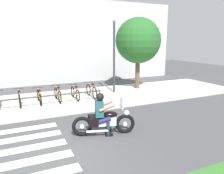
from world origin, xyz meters
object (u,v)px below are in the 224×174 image
rider (102,111)px  bike_rack (41,97)px  tree_near_rack (138,41)px  bicycle_5 (75,93)px  bicycle_6 (91,91)px  street_lamp (114,49)px  bicycle_2 (19,98)px  motorcycle (104,121)px  bicycle_3 (39,96)px  bicycle_4 (58,94)px

rider → bike_rack: bearing=111.3°
bike_rack → tree_near_rack: bearing=14.3°
bicycle_5 → bicycle_6: bicycle_6 is taller
bicycle_5 → street_lamp: (2.53, 0.61, 2.20)m
bicycle_2 → tree_near_rack: tree_near_rack is taller
motorcycle → bicycle_2: (-2.47, 4.44, 0.02)m
bicycle_2 → bicycle_3: size_ratio=0.99×
bicycle_2 → bicycle_5: 2.69m
bicycle_6 → street_lamp: 2.79m
bicycle_2 → bicycle_6: (3.59, -0.00, 0.01)m
bicycle_3 → motorcycle: bearing=-70.5°
bicycle_2 → tree_near_rack: (7.06, 1.01, 2.64)m
bicycle_3 → bicycle_4: size_ratio=1.00×
bicycle_5 → bike_rack: 1.88m
motorcycle → bicycle_4: motorcycle is taller
bike_rack → bicycle_6: bearing=11.6°
bicycle_4 → tree_near_rack: tree_near_rack is taller
bicycle_4 → bicycle_5: size_ratio=1.02×
bicycle_4 → bicycle_6: (1.79, -0.00, 0.01)m
rider → bike_rack: size_ratio=0.24×
rider → street_lamp: bearing=60.7°
motorcycle → bicycle_5: size_ratio=1.33×
bicycle_6 → tree_near_rack: tree_near_rack is taller
bicycle_3 → bicycle_4: bearing=-0.1°
street_lamp → tree_near_rack: (1.83, 0.40, 0.46)m
bicycle_3 → bicycle_6: size_ratio=0.98×
bicycle_3 → street_lamp: 4.89m
tree_near_rack → rider: bearing=-130.6°
motorcycle → rider: bearing=162.2°
bicycle_6 → street_lamp: (1.63, 0.62, 2.17)m
bicycle_3 → street_lamp: (4.33, 0.61, 2.20)m
rider → street_lamp: size_ratio=0.33×
street_lamp → bicycle_5: bearing=-166.4°
bicycle_3 → bicycle_5: size_ratio=1.02×
rider → street_lamp: 6.05m
bicycle_3 → tree_near_rack: size_ratio=0.35×
tree_near_rack → bicycle_5: bearing=-166.9°
bicycle_5 → street_lamp: bearing=13.6°
bicycle_3 → bicycle_4: 0.90m
bicycle_4 → bicycle_5: 0.90m
rider → bicycle_6: bearing=74.9°
motorcycle → bike_rack: bearing=112.1°
motorcycle → bicycle_6: motorcycle is taller
bicycle_2 → bicycle_4: bearing=-0.0°
bicycle_6 → street_lamp: bearing=20.6°
bicycle_2 → bicycle_3: bearing=0.1°
bicycle_3 → bicycle_6: bicycle_6 is taller
tree_near_rack → bicycle_2: bearing=-171.8°
bicycle_6 → tree_near_rack: 4.47m
bicycle_2 → street_lamp: 5.69m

